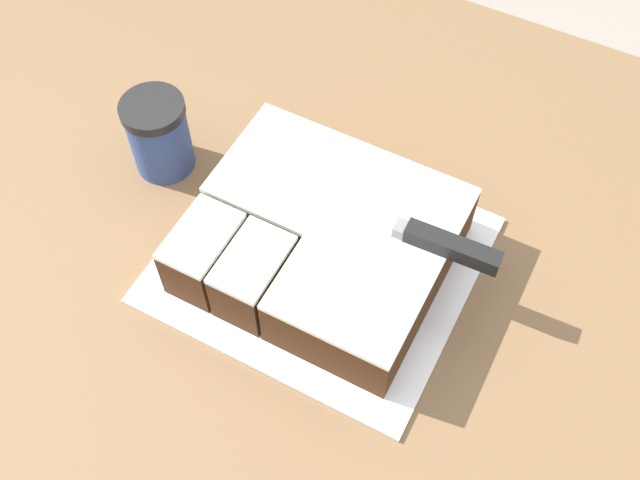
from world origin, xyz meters
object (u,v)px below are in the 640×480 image
object	(u,v)px
cake	(322,240)
knife	(432,240)
cake_board	(320,259)
coffee_cup	(159,135)

from	to	relation	value
cake	knife	bearing A→B (deg)	12.65
cake_board	cake	distance (m)	0.05
cake_board	cake	world-z (taller)	cake
cake	coffee_cup	bearing A→B (deg)	171.48
knife	coffee_cup	xyz separation A→B (m)	(-0.39, 0.01, -0.04)
cake_board	coffee_cup	world-z (taller)	coffee_cup
cake	coffee_cup	size ratio (longest dim) A/B	2.65
cake_board	knife	distance (m)	0.16
cake	coffee_cup	xyz separation A→B (m)	(-0.27, 0.04, 0.01)
cake_board	cake	bearing A→B (deg)	39.29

